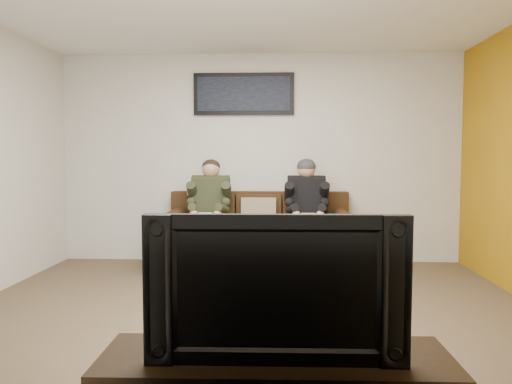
{
  "coord_description": "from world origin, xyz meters",
  "views": [
    {
      "loc": [
        0.24,
        -4.03,
        1.32
      ],
      "look_at": [
        -0.0,
        1.2,
        0.95
      ],
      "focal_mm": 35.0,
      "sensor_mm": 36.0,
      "label": 1
    }
  ],
  "objects_px": {
    "sofa": "(258,240)",
    "television": "(276,284)",
    "framed_poster": "(244,94)",
    "cat": "(268,226)",
    "person_left": "(209,209)",
    "person_right": "(307,209)"
  },
  "relations": [
    {
      "from": "sofa",
      "to": "television",
      "type": "bearing_deg",
      "value": -86.51
    },
    {
      "from": "framed_poster",
      "to": "cat",
      "type": "bearing_deg",
      "value": -63.69
    },
    {
      "from": "person_left",
      "to": "television",
      "type": "relative_size",
      "value": 1.21
    },
    {
      "from": "cat",
      "to": "television",
      "type": "xyz_separation_m",
      "value": [
        0.11,
        -3.51,
        0.24
      ]
    },
    {
      "from": "person_left",
      "to": "cat",
      "type": "distance_m",
      "value": 0.72
    },
    {
      "from": "television",
      "to": "framed_poster",
      "type": "bearing_deg",
      "value": 95.02
    },
    {
      "from": "person_left",
      "to": "television",
      "type": "distance_m",
      "value": 3.68
    },
    {
      "from": "sofa",
      "to": "person_right",
      "type": "xyz_separation_m",
      "value": [
        0.56,
        -0.18,
        0.39
      ]
    },
    {
      "from": "television",
      "to": "cat",
      "type": "bearing_deg",
      "value": 90.85
    },
    {
      "from": "sofa",
      "to": "person_right",
      "type": "bearing_deg",
      "value": -17.97
    },
    {
      "from": "person_left",
      "to": "person_right",
      "type": "relative_size",
      "value": 0.99
    },
    {
      "from": "person_left",
      "to": "cat",
      "type": "bearing_deg",
      "value": -7.17
    },
    {
      "from": "person_left",
      "to": "television",
      "type": "bearing_deg",
      "value": -77.6
    },
    {
      "from": "framed_poster",
      "to": "television",
      "type": "xyz_separation_m",
      "value": [
        0.43,
        -4.17,
        -1.32
      ]
    },
    {
      "from": "sofa",
      "to": "television",
      "type": "height_order",
      "value": "television"
    },
    {
      "from": "person_right",
      "to": "framed_poster",
      "type": "distance_m",
      "value": 1.67
    },
    {
      "from": "person_left",
      "to": "person_right",
      "type": "bearing_deg",
      "value": 0.02
    },
    {
      "from": "sofa",
      "to": "cat",
      "type": "bearing_deg",
      "value": -65.09
    },
    {
      "from": "person_right",
      "to": "framed_poster",
      "type": "bearing_deg",
      "value": 143.14
    },
    {
      "from": "person_left",
      "to": "framed_poster",
      "type": "distance_m",
      "value": 1.53
    },
    {
      "from": "sofa",
      "to": "person_left",
      "type": "relative_size",
      "value": 1.69
    },
    {
      "from": "person_right",
      "to": "framed_poster",
      "type": "xyz_separation_m",
      "value": [
        -0.76,
        0.57,
        1.37
      ]
    }
  ]
}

